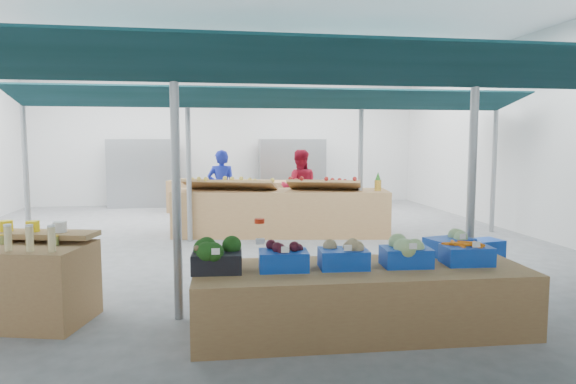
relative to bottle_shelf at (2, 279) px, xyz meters
name	(u,v)px	position (x,y,z in m)	size (l,w,h in m)	color
floor	(242,244)	(2.94, 3.74, -0.47)	(13.00, 13.00, 0.00)	#5F5F61
hall	(236,110)	(2.94, 5.18, 2.18)	(13.00, 13.00, 13.00)	silver
pole_grid	(297,152)	(3.69, 1.99, 1.34)	(10.00, 4.60, 3.00)	gray
awnings	(297,90)	(3.69, 1.99, 2.31)	(9.50, 7.08, 0.30)	#0A282C
back_shelving_left	(144,174)	(0.44, 9.74, 0.53)	(2.00, 0.50, 2.00)	#B23F33
back_shelving_right	(292,172)	(4.94, 9.74, 0.53)	(2.00, 0.50, 2.00)	#B23F33
bottle_shelf	(2,279)	(0.00, 0.00, 0.00)	(2.11, 1.57, 1.15)	#8C5F3D
veg_counter	(361,299)	(3.86, -0.92, -0.13)	(3.49, 1.16, 0.68)	#8C5F3D
fruit_counter	(281,213)	(3.82, 4.60, 0.01)	(4.46, 1.06, 0.96)	#8C5F3D
far_counter	(258,197)	(3.67, 7.91, -0.02)	(4.94, 0.99, 0.89)	#8C5F3D
crate_stack	(483,260)	(6.15, 0.64, -0.17)	(0.50, 0.35, 0.60)	#103EAF
vendor_left	(222,189)	(2.62, 5.70, 0.42)	(0.65, 0.43, 1.78)	#1B28AF
vendor_right	(299,188)	(4.42, 5.70, 0.42)	(0.87, 0.68, 1.78)	#AA142C
crate_broccoli	(217,257)	(2.36, -0.86, 0.37)	(0.52, 0.42, 0.35)	black
crate_beets	(283,257)	(3.03, -0.89, 0.34)	(0.52, 0.42, 0.29)	#103EAF
crate_celeriac	(343,254)	(3.66, -0.91, 0.35)	(0.52, 0.42, 0.31)	#103EAF
crate_cabbage	(406,251)	(4.34, -0.93, 0.37)	(0.52, 0.42, 0.35)	#103EAF
crate_carrots	(467,254)	(5.02, -0.96, 0.32)	(0.52, 0.42, 0.29)	#103EAF
sparrow	(201,251)	(2.20, -0.98, 0.46)	(0.12, 0.09, 0.11)	brown
pole_ribbon	(260,223)	(2.85, -0.31, 0.61)	(0.12, 0.12, 0.28)	red
apple_heap_yellow	(230,183)	(2.75, 4.67, 0.65)	(2.02, 1.26, 0.27)	#997247
apple_heap_red	(324,183)	(4.69, 4.35, 0.65)	(1.64, 1.14, 0.27)	#997247
pineapple	(378,182)	(5.79, 4.18, 0.67)	(0.14, 0.14, 0.39)	#8C6019
crate_extra	(449,243)	(5.03, -0.52, 0.36)	(0.57, 0.46, 0.32)	#103EAF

